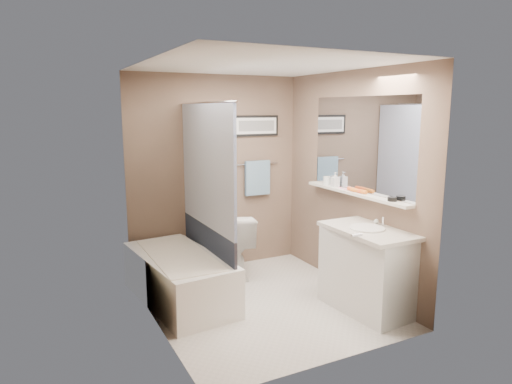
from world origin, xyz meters
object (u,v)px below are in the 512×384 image
toilet (233,244)px  hair_brush_back (355,190)px  bathtub (179,278)px  soap_bottle (335,180)px  glass_jar (327,181)px  candle_bowl_near (392,199)px  hair_brush_front (359,191)px  vanity (367,272)px

toilet → hair_brush_back: size_ratio=3.48×
bathtub → soap_bottle: bearing=-13.8°
hair_brush_back → glass_jar: size_ratio=2.20×
candle_bowl_near → hair_brush_front: hair_brush_front is taller
bathtub → candle_bowl_near: bearing=-38.9°
hair_brush_back → soap_bottle: (0.00, 0.35, 0.06)m
bathtub → hair_brush_front: 2.10m
candle_bowl_near → soap_bottle: bearing=90.0°
bathtub → vanity: size_ratio=1.67×
hair_brush_front → bathtub: bearing=159.7°
candle_bowl_near → glass_jar: bearing=90.0°
hair_brush_back → glass_jar: bearing=90.0°
glass_jar → vanity: bearing=-100.8°
vanity → toilet: bearing=112.8°
hair_brush_back → glass_jar: 0.51m
glass_jar → soap_bottle: bearing=-90.0°
candle_bowl_near → hair_brush_back: (0.00, 0.56, 0.00)m
toilet → glass_jar: size_ratio=7.65×
toilet → candle_bowl_near: bearing=133.3°
vanity → hair_brush_front: hair_brush_front is taller
toilet → hair_brush_front: bearing=143.1°
soap_bottle → vanity: bearing=-102.9°
toilet → hair_brush_back: (0.96, -1.06, 0.75)m
soap_bottle → hair_brush_back: bearing=-90.0°
bathtub → glass_jar: 2.01m
candle_bowl_near → glass_jar: 1.07m
hair_brush_front → toilet: bearing=130.5°
vanity → candle_bowl_near: bearing=-32.9°
bathtub → hair_brush_back: (1.79, -0.59, 0.89)m
vanity → hair_brush_front: (0.19, 0.39, 0.74)m
candle_bowl_near → hair_brush_back: size_ratio=0.41×
hair_brush_front → candle_bowl_near: bearing=-90.0°
candle_bowl_near → toilet: bearing=120.7°
candle_bowl_near → hair_brush_front: 0.49m
hair_brush_front → hair_brush_back: size_ratio=1.00×
hair_brush_back → soap_bottle: 0.36m
bathtub → candle_bowl_near: size_ratio=16.67×
vanity → hair_brush_front: size_ratio=4.09×
hair_brush_front → glass_jar: glass_jar is taller
bathtub → glass_jar: glass_jar is taller
hair_brush_front → vanity: bearing=-115.2°
hair_brush_front → glass_jar: size_ratio=2.20×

